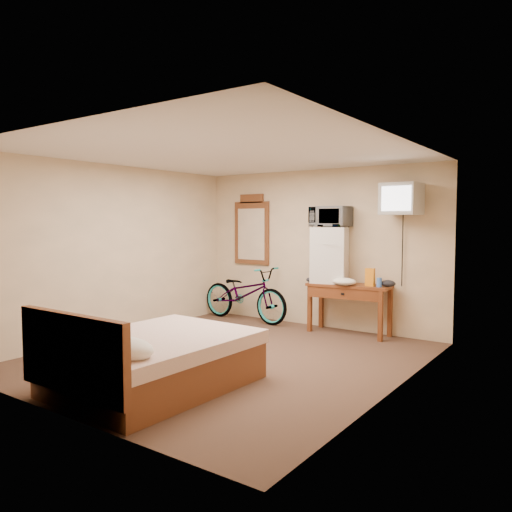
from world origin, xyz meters
name	(u,v)px	position (x,y,z in m)	size (l,w,h in m)	color
room	(228,257)	(0.00, 0.00, 1.25)	(4.60, 4.64, 2.50)	#412E20
desk	(348,293)	(0.67, 2.00, 0.62)	(1.26, 0.58, 0.75)	brown
mini_fridge	(330,255)	(0.34, 2.07, 1.17)	(0.62, 0.60, 0.84)	silver
microwave	(331,217)	(0.34, 2.07, 1.75)	(0.57, 0.39, 0.32)	silver
snack_bag	(370,277)	(1.01, 2.01, 0.88)	(0.13, 0.08, 0.26)	orange
blue_cup	(379,282)	(1.16, 1.99, 0.82)	(0.07, 0.07, 0.13)	#3E72D5
cloth_cream	(344,282)	(0.67, 1.87, 0.80)	(0.35, 0.27, 0.11)	silver
cloth_dark_a	(313,280)	(0.16, 1.87, 0.79)	(0.23, 0.17, 0.09)	black
cloth_dark_b	(388,283)	(1.26, 2.07, 0.80)	(0.21, 0.17, 0.10)	black
crt_television	(402,199)	(1.44, 2.02, 1.99)	(0.53, 0.60, 0.44)	black
wall_mirror	(252,230)	(-1.28, 2.27, 1.52)	(0.71, 0.04, 1.21)	brown
bicycle	(245,293)	(-1.19, 1.95, 0.46)	(0.62, 1.76, 0.93)	black
bed	(150,360)	(0.08, -1.38, 0.30)	(1.51, 1.98, 0.90)	brown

